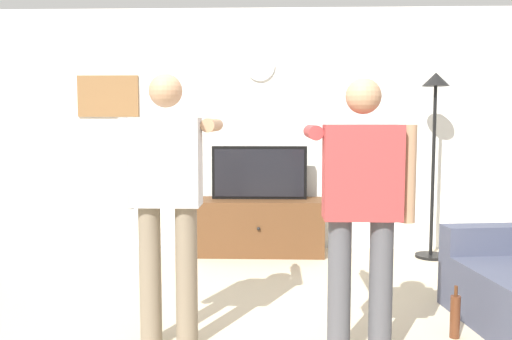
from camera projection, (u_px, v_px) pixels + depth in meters
back_wall at (262, 130)px, 6.12m from camera, size 6.40×0.10×2.70m
tv_stand at (259, 227)px, 5.87m from camera, size 1.39×0.52×0.60m
television at (259, 173)px, 5.86m from camera, size 1.03×0.07×0.58m
wall_clock at (260, 66)px, 5.99m from camera, size 0.33×0.03×0.33m
framed_picture at (108, 96)px, 6.09m from camera, size 0.69×0.04×0.46m
floor_lamp at (434, 126)px, 5.61m from camera, size 0.32×0.32×1.95m
person_standing_nearer_lamp at (168, 193)px, 3.42m from camera, size 0.61×0.78×1.74m
person_standing_nearer_couch at (361, 201)px, 3.21m from camera, size 0.63×0.78×1.70m
beverage_bottle at (455, 316)px, 3.60m from camera, size 0.07×0.07×0.36m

